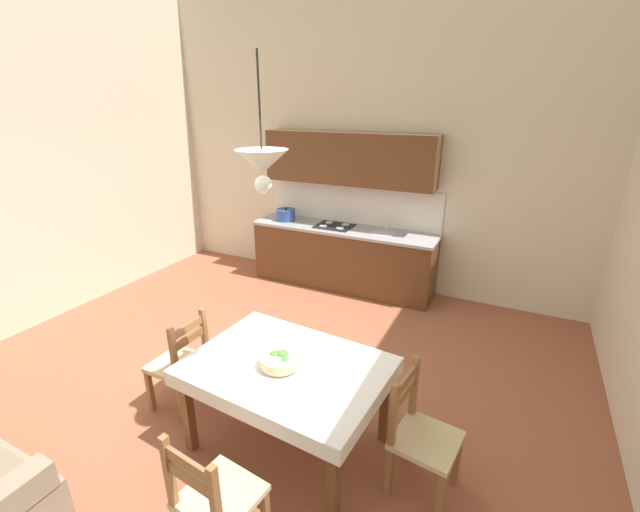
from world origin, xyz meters
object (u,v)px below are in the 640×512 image
Objects in this scene: kitchen_cabinetry at (344,230)px; dining_table at (287,377)px; dining_chair_window_side at (421,436)px; pendant_lamp at (262,163)px; dining_chair_camera_side at (215,500)px; fruit_bowl at (280,360)px; dining_chair_tv_side at (181,364)px.

kitchen_cabinetry is 1.75× the size of dining_table.
pendant_lamp reaches higher than dining_chair_window_side.
kitchen_cabinetry is 2.88× the size of dining_chair_window_side.
dining_chair_camera_side is 1.38m from dining_chair_window_side.
fruit_bowl is at bearing -75.24° from kitchen_cabinetry.
dining_chair_camera_side is at bearing -133.26° from dining_chair_window_side.
pendant_lamp reaches higher than dining_chair_tv_side.
dining_chair_window_side reaches higher than fruit_bowl.
dining_chair_window_side is 3.10× the size of fruit_bowl.
dining_chair_camera_side is 1.45m from dining_chair_tv_side.
dining_chair_camera_side is (0.07, -0.95, -0.20)m from dining_table.
dining_chair_tv_side is at bearing 140.98° from dining_chair_camera_side.
dining_chair_camera_side is 3.10× the size of fruit_bowl.
kitchen_cabinetry is at bearing 85.81° from dining_chair_tv_side.
pendant_lamp reaches higher than kitchen_cabinetry.
kitchen_cabinetry reaches higher than dining_table.
kitchen_cabinetry is at bearing 104.76° from fruit_bowl.
dining_chair_tv_side is 2.07m from pendant_lamp.
pendant_lamp reaches higher than dining_table.
kitchen_cabinetry is 3.33× the size of pendant_lamp.
dining_table is 5.11× the size of fruit_bowl.
dining_table is 1.61m from pendant_lamp.
kitchen_cabinetry is 2.88× the size of dining_chair_tv_side.
dining_chair_tv_side is at bearing -94.19° from kitchen_cabinetry.
dining_chair_camera_side is at bearing -84.23° from fruit_bowl.
fruit_bowl is (1.04, -0.02, 0.37)m from dining_chair_tv_side.
dining_chair_window_side is at bearing -58.07° from kitchen_cabinetry.
dining_chair_camera_side and dining_chair_tv_side have the same top height.
kitchen_cabinetry reaches higher than fruit_bowl.
dining_table is at bearing -176.49° from dining_chair_window_side.
dining_chair_tv_side and dining_chair_window_side have the same top height.
fruit_bowl is at bearing -173.92° from dining_chair_window_side.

